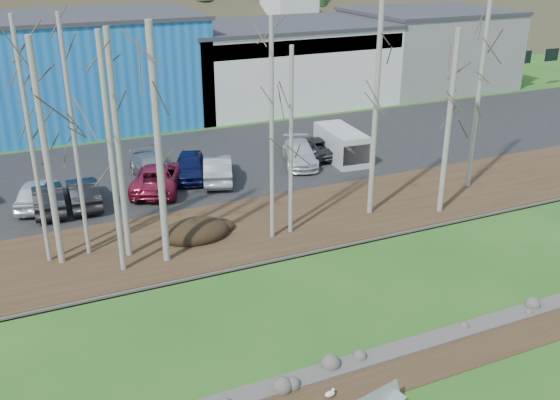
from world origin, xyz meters
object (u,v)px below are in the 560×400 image
car_7 (300,154)px  car_8 (83,192)px  car_1 (48,198)px  car_6 (313,146)px  car_5 (218,168)px  seagull (330,394)px  van_white (342,145)px  car_2 (158,176)px  car_0 (37,193)px  car_3 (152,168)px  car_4 (190,166)px

car_7 → car_8: size_ratio=1.10×
car_1 → car_6: (16.86, 2.36, -0.08)m
car_5 → car_6: 7.52m
seagull → car_7: 21.99m
car_5 → van_white: van_white is taller
car_1 → car_2: (6.02, 0.65, 0.05)m
car_0 → car_2: size_ratio=0.79×
car_2 → car_6: car_2 is taller
seagull → car_0: (-6.99, 19.84, 0.71)m
car_3 → car_7: bearing=-9.1°
seagull → van_white: 22.87m
car_5 → car_7: 5.80m
car_2 → car_7: bearing=-154.0°
seagull → car_6: (10.37, 21.28, 0.62)m
car_2 → car_3: bearing=-71.2°
car_5 → car_7: car_5 is taller
car_1 → car_6: car_1 is taller
van_white → seagull: bearing=-116.0°
car_8 → van_white: bearing=-175.4°
car_6 → van_white: size_ratio=0.97×
car_2 → car_6: 10.98m
car_3 → seagull: bearing=-90.5°
car_5 → van_white: (8.57, 0.23, 0.24)m
car_3 → car_7: car_7 is taller
car_2 → car_3: (0.12, 1.79, -0.07)m
car_1 → car_8: 1.80m
seagull → car_7: (8.83, 20.13, 0.67)m
seagull → car_2: 19.59m
car_4 → car_5: bearing=-21.9°
seagull → car_3: car_3 is taller
van_white → car_6: bearing=132.9°
car_2 → car_4: 2.43m
car_2 → car_6: (10.84, 1.71, -0.12)m
car_5 → car_7: size_ratio=0.97×
car_6 → car_7: bearing=35.1°
car_0 → car_6: size_ratio=0.94×
van_white → car_4: bearing=179.6°
car_1 → seagull: bearing=111.0°
car_4 → seagull: bearing=-76.5°
car_8 → van_white: size_ratio=0.91×
car_7 → van_white: van_white is taller
seagull → car_6: bearing=46.0°
car_5 → car_8: 7.79m
car_2 → car_5: car_5 is taller
car_7 → car_8: (-13.53, -1.21, 0.02)m
seagull → van_white: bearing=41.4°
car_1 → car_6: 17.03m
car_5 → car_8: car_5 is taller
car_0 → car_4: car_4 is taller
car_3 → car_6: size_ratio=1.04×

